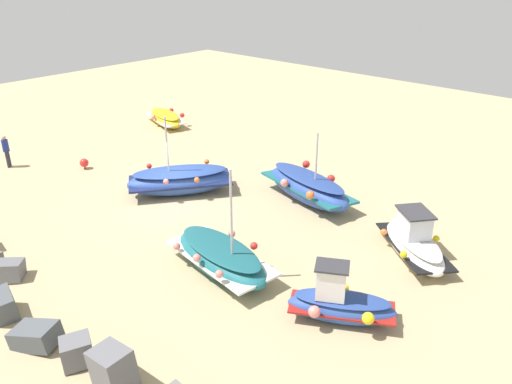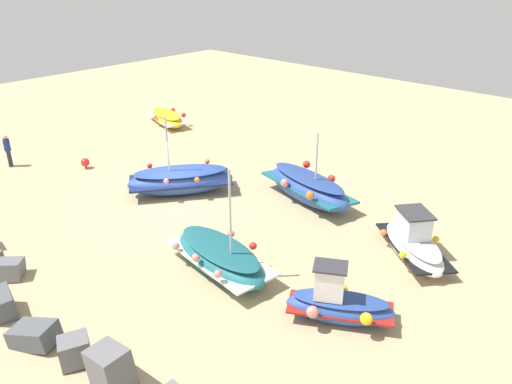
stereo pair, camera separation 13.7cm
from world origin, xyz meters
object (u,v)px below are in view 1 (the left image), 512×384
object	(u,v)px
fishing_boat_1	(414,242)
fishing_boat_4	(180,180)
person_walking	(6,149)
mooring_buoy_0	(84,163)
fishing_boat_3	(340,303)
fishing_boat_5	(221,257)
fishing_boat_0	(165,118)
fishing_boat_2	(308,187)

from	to	relation	value
fishing_boat_1	fishing_boat_4	world-z (taller)	fishing_boat_4
person_walking	mooring_buoy_0	bearing A→B (deg)	-3.27
person_walking	mooring_buoy_0	xyz separation A→B (m)	(-3.11, -2.47, -0.65)
fishing_boat_3	mooring_buoy_0	distance (m)	16.44
fishing_boat_5	mooring_buoy_0	distance (m)	12.05
fishing_boat_0	fishing_boat_2	distance (m)	13.98
fishing_boat_0	person_walking	xyz separation A→B (m)	(0.17, 10.08, 0.55)
fishing_boat_4	fishing_boat_5	size ratio (longest dim) A/B	1.06
fishing_boat_5	person_walking	size ratio (longest dim) A/B	2.72
fishing_boat_2	fishing_boat_1	bearing A→B (deg)	-178.70
fishing_boat_3	mooring_buoy_0	world-z (taller)	fishing_boat_3
person_walking	fishing_boat_1	bearing A→B (deg)	-24.88
fishing_boat_0	fishing_boat_5	world-z (taller)	fishing_boat_5
fishing_boat_1	fishing_boat_0	bearing A→B (deg)	26.17
fishing_boat_5	mooring_buoy_0	bearing A→B (deg)	-1.47
fishing_boat_4	mooring_buoy_0	distance (m)	6.10
fishing_boat_3	fishing_boat_4	world-z (taller)	fishing_boat_4
fishing_boat_0	fishing_boat_3	xyz separation A→B (m)	(-19.32, 8.97, 0.16)
fishing_boat_0	person_walking	bearing A→B (deg)	-74.37
fishing_boat_5	person_walking	bearing A→B (deg)	9.77
fishing_boat_1	fishing_boat_5	bearing A→B (deg)	88.53
fishing_boat_2	person_walking	world-z (taller)	fishing_boat_2
fishing_boat_3	fishing_boat_5	size ratio (longest dim) A/B	0.72
fishing_boat_0	fishing_boat_1	bearing A→B (deg)	4.35
fishing_boat_2	fishing_boat_3	size ratio (longest dim) A/B	1.55
fishing_boat_3	person_walking	world-z (taller)	fishing_boat_3
fishing_boat_3	mooring_buoy_0	bearing A→B (deg)	-35.05
fishing_boat_3	fishing_boat_4	xyz separation A→B (m)	(10.45, -2.73, 0.05)
fishing_boat_0	fishing_boat_1	size ratio (longest dim) A/B	1.06
fishing_boat_2	fishing_boat_0	bearing A→B (deg)	0.60
fishing_boat_4	fishing_boat_5	bearing A→B (deg)	-82.83
fishing_boat_4	person_walking	size ratio (longest dim) A/B	2.89
mooring_buoy_0	fishing_boat_5	bearing A→B (deg)	170.98
fishing_boat_5	mooring_buoy_0	world-z (taller)	fishing_boat_5
mooring_buoy_0	fishing_boat_3	bearing A→B (deg)	175.26
fishing_boat_5	mooring_buoy_0	xyz separation A→B (m)	(11.90, -1.89, -0.23)
fishing_boat_2	person_walking	distance (m)	15.52
fishing_boat_1	person_walking	world-z (taller)	fishing_boat_1
fishing_boat_2	mooring_buoy_0	world-z (taller)	fishing_boat_2
person_walking	fishing_boat_0	bearing A→B (deg)	47.29
fishing_boat_1	person_walking	xyz separation A→B (m)	(19.44, 5.90, 0.41)
fishing_boat_0	fishing_boat_3	bearing A→B (deg)	-8.32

